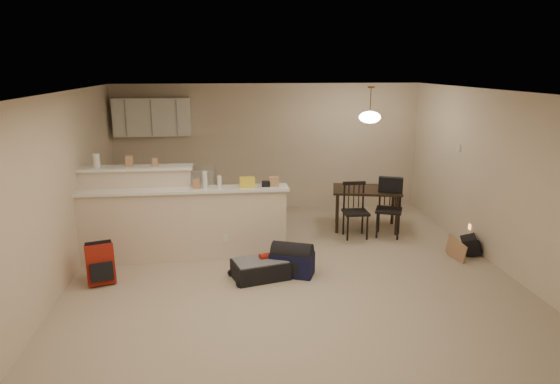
{
  "coord_description": "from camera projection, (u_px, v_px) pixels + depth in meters",
  "views": [
    {
      "loc": [
        -0.9,
        -6.26,
        2.83
      ],
      "look_at": [
        -0.1,
        0.7,
        1.05
      ],
      "focal_mm": 32.0,
      "sensor_mm": 36.0,
      "label": 1
    }
  ],
  "objects": [
    {
      "name": "kitchen_counter",
      "position": [
        167.0,
        193.0,
        9.56
      ],
      "size": [
        1.8,
        0.6,
        0.9
      ],
      "primitive_type": "cube",
      "color": "white",
      "rests_on": "ground"
    },
    {
      "name": "bag_lump",
      "position": [
        247.0,
        182.0,
        7.34
      ],
      "size": [
        0.22,
        0.18,
        0.14
      ],
      "primitive_type": "cube",
      "color": "tan",
      "rests_on": "breakfast_bar"
    },
    {
      "name": "pouch",
      "position": [
        266.0,
        184.0,
        7.38
      ],
      "size": [
        0.12,
        0.1,
        0.08
      ],
      "primitive_type": "cube",
      "color": "tan",
      "rests_on": "breakfast_bar"
    },
    {
      "name": "navy_duffel",
      "position": [
        292.0,
        264.0,
        6.92
      ],
      "size": [
        0.66,
        0.51,
        0.32
      ],
      "primitive_type": "cube",
      "rotation": [
        0.0,
        0.0,
        -0.38
      ],
      "color": "black",
      "rests_on": "ground"
    },
    {
      "name": "cardboard_sheet",
      "position": [
        456.0,
        250.0,
        7.45
      ],
      "size": [
        0.1,
        0.42,
        0.32
      ],
      "primitive_type": "cube",
      "rotation": [
        0.0,
        0.0,
        1.77
      ],
      "color": "tan",
      "rests_on": "ground"
    },
    {
      "name": "extra_item_y",
      "position": [
        274.0,
        182.0,
        7.38
      ],
      "size": [
        0.14,
        0.1,
        0.14
      ],
      "primitive_type": "cube",
      "color": "tan",
      "rests_on": "breakfast_bar"
    },
    {
      "name": "bottle_b",
      "position": [
        219.0,
        182.0,
        7.29
      ],
      "size": [
        0.06,
        0.06,
        0.18
      ],
      "primitive_type": "cylinder",
      "color": "silver",
      "rests_on": "breakfast_bar"
    },
    {
      "name": "dining_chair_near",
      "position": [
        356.0,
        211.0,
        8.36
      ],
      "size": [
        0.41,
        0.39,
        0.93
      ],
      "primitive_type": null,
      "rotation": [
        0.0,
        0.0,
        -0.01
      ],
      "color": "black",
      "rests_on": "ground"
    },
    {
      "name": "bottle_a",
      "position": [
        205.0,
        179.0,
        7.26
      ],
      "size": [
        0.07,
        0.07,
        0.26
      ],
      "primitive_type": "cylinder",
      "color": "silver",
      "rests_on": "breakfast_bar"
    },
    {
      "name": "dining_table",
      "position": [
        366.0,
        194.0,
        8.78
      ],
      "size": [
        1.31,
        1.02,
        0.73
      ],
      "rotation": [
        0.0,
        0.0,
        -0.22
      ],
      "color": "black",
      "rests_on": "ground"
    },
    {
      "name": "suitcase",
      "position": [
        260.0,
        269.0,
        6.82
      ],
      "size": [
        0.83,
        0.65,
        0.25
      ],
      "primitive_type": "cube",
      "rotation": [
        0.0,
        0.0,
        0.26
      ],
      "color": "black",
      "rests_on": "ground"
    },
    {
      "name": "breakfast_bar",
      "position": [
        167.0,
        219.0,
        7.42
      ],
      "size": [
        3.08,
        0.58,
        1.39
      ],
      "color": "beige",
      "rests_on": "ground"
    },
    {
      "name": "upper_cabinets",
      "position": [
        152.0,
        117.0,
        9.31
      ],
      "size": [
        1.4,
        0.34,
        0.7
      ],
      "primitive_type": "cube",
      "color": "white",
      "rests_on": "room"
    },
    {
      "name": "red_backpack",
      "position": [
        100.0,
        264.0,
        6.63
      ],
      "size": [
        0.41,
        0.32,
        0.53
      ],
      "primitive_type": "cube",
      "rotation": [
        0.0,
        0.0,
        0.31
      ],
      "color": "maroon",
      "rests_on": "ground"
    },
    {
      "name": "pendant_lamp",
      "position": [
        370.0,
        117.0,
        8.45
      ],
      "size": [
        0.36,
        0.36,
        0.62
      ],
      "color": "brown",
      "rests_on": "room"
    },
    {
      "name": "room",
      "position": [
        294.0,
        190.0,
        6.51
      ],
      "size": [
        7.0,
        7.02,
        2.5
      ],
      "color": "tan",
      "rests_on": "ground"
    },
    {
      "name": "small_box",
      "position": [
        155.0,
        162.0,
        7.33
      ],
      "size": [
        0.08,
        0.06,
        0.12
      ],
      "primitive_type": "cube",
      "color": "tan",
      "rests_on": "breakfast_bar"
    },
    {
      "name": "thermostat",
      "position": [
        459.0,
        148.0,
        8.28
      ],
      "size": [
        0.02,
        0.12,
        0.12
      ],
      "primitive_type": "cube",
      "color": "beige",
      "rests_on": "room"
    },
    {
      "name": "extra_item_x",
      "position": [
        196.0,
        184.0,
        7.26
      ],
      "size": [
        0.1,
        0.1,
        0.13
      ],
      "primitive_type": "cube",
      "color": "tan",
      "rests_on": "breakfast_bar"
    },
    {
      "name": "jar",
      "position": [
        96.0,
        161.0,
        7.23
      ],
      "size": [
        0.1,
        0.1,
        0.2
      ],
      "primitive_type": "cylinder",
      "color": "silver",
      "rests_on": "breakfast_bar"
    },
    {
      "name": "cereal_box",
      "position": [
        129.0,
        161.0,
        7.29
      ],
      "size": [
        0.1,
        0.07,
        0.16
      ],
      "primitive_type": "cube",
      "color": "tan",
      "rests_on": "breakfast_bar"
    },
    {
      "name": "dining_chair_far",
      "position": [
        389.0,
        209.0,
        8.41
      ],
      "size": [
        0.55,
        0.54,
        0.97
      ],
      "primitive_type": null,
      "rotation": [
        0.0,
        0.0,
        -0.39
      ],
      "color": "black",
      "rests_on": "ground"
    },
    {
      "name": "black_daypack",
      "position": [
        470.0,
        245.0,
        7.69
      ],
      "size": [
        0.31,
        0.36,
        0.27
      ],
      "primitive_type": "cube",
      "rotation": [
        0.0,
        0.0,
        1.24
      ],
      "color": "black",
      "rests_on": "ground"
    }
  ]
}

